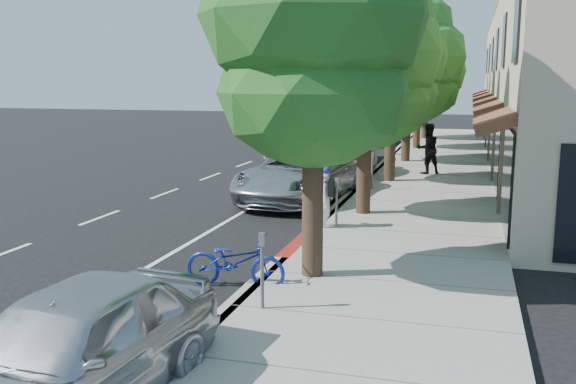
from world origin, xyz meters
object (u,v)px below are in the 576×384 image
(street_tree_2, at_px, (392,60))
(white_pickup, at_px, (344,145))
(street_tree_0, at_px, (314,22))
(near_car_a, at_px, (70,350))
(street_tree_3, at_px, (408,60))
(silver_suv, at_px, (301,174))
(street_tree_4, at_px, (419,67))
(dark_suv_far, at_px, (374,131))
(pedestrian, at_px, (428,149))
(street_tree_1, at_px, (366,57))
(cyclist, at_px, (325,202))
(dark_sedan, at_px, (343,157))
(street_tree_5, at_px, (426,73))
(bicycle, at_px, (235,261))

(street_tree_2, bearing_deg, white_pickup, 118.12)
(street_tree_0, xyz_separation_m, near_car_a, (-1.52, -5.51, -4.06))
(street_tree_3, bearing_deg, silver_suv, -103.42)
(street_tree_3, distance_m, street_tree_4, 6.00)
(dark_suv_far, xyz_separation_m, pedestrian, (3.91, -12.43, 0.34))
(street_tree_1, height_order, street_tree_4, street_tree_4)
(street_tree_3, xyz_separation_m, silver_suv, (-2.36, -9.90, -3.83))
(street_tree_4, xyz_separation_m, cyclist, (-0.65, -19.95, -3.68))
(white_pickup, bearing_deg, dark_sedan, -85.15)
(street_tree_5, bearing_deg, silver_suv, -96.16)
(street_tree_3, bearing_deg, dark_suv_far, 107.38)
(street_tree_1, relative_size, white_pickup, 1.18)
(street_tree_0, xyz_separation_m, pedestrian, (1.22, 14.17, -3.69))
(street_tree_5, relative_size, dark_suv_far, 1.52)
(street_tree_2, bearing_deg, street_tree_5, 90.00)
(silver_suv, height_order, near_car_a, silver_suv)
(white_pickup, bearing_deg, bicycle, -91.55)
(street_tree_4, height_order, near_car_a, street_tree_4)
(pedestrian, bearing_deg, street_tree_4, -113.72)
(street_tree_2, bearing_deg, bicycle, -95.84)
(silver_suv, bearing_deg, street_tree_3, 82.82)
(street_tree_2, bearing_deg, cyclist, -94.67)
(cyclist, bearing_deg, silver_suv, 17.44)
(cyclist, distance_m, bicycle, 4.81)
(street_tree_0, bearing_deg, bicycle, -151.44)
(street_tree_2, xyz_separation_m, silver_suv, (-2.36, -3.90, -3.67))
(white_pickup, xyz_separation_m, dark_suv_far, (-0.00, 9.57, -0.08))
(street_tree_4, distance_m, silver_suv, 16.47)
(street_tree_2, xyz_separation_m, near_car_a, (-1.52, -17.51, -3.74))
(dark_sedan, bearing_deg, street_tree_1, -72.03)
(near_car_a, bearing_deg, street_tree_0, 80.74)
(street_tree_5, height_order, white_pickup, street_tree_5)
(street_tree_1, distance_m, dark_suv_far, 21.09)
(street_tree_0, relative_size, silver_suv, 1.27)
(street_tree_0, xyz_separation_m, street_tree_3, (-0.00, 18.00, -0.16))
(street_tree_5, distance_m, near_car_a, 35.71)
(cyclist, distance_m, dark_sedan, 9.08)
(street_tree_2, relative_size, street_tree_4, 1.00)
(street_tree_1, height_order, silver_suv, street_tree_1)
(street_tree_4, bearing_deg, bicycle, -93.01)
(silver_suv, xyz_separation_m, dark_sedan, (0.44, 4.94, -0.02))
(white_pickup, bearing_deg, street_tree_3, 13.86)
(street_tree_1, xyz_separation_m, silver_suv, (-2.36, 2.10, -3.58))
(street_tree_3, xyz_separation_m, cyclist, (-0.65, -13.95, -3.88))
(near_car_a, bearing_deg, silver_suv, 99.71)
(street_tree_1, bearing_deg, near_car_a, -97.53)
(street_tree_2, xyz_separation_m, street_tree_4, (0.00, 12.00, -0.04))
(street_tree_5, xyz_separation_m, silver_suv, (-2.36, -21.90, -3.40))
(street_tree_4, distance_m, white_pickup, 8.29)
(street_tree_3, bearing_deg, cyclist, -92.67)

